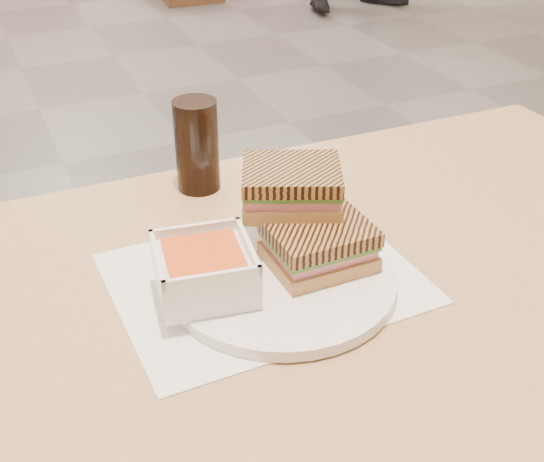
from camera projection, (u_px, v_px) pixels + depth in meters
name	position (u px, v px, depth m)	size (l,w,h in m)	color
main_table	(320.00, 345.00, 0.93)	(1.21, 0.71, 0.75)	tan
tray_liner	(264.00, 278.00, 0.86)	(0.36, 0.29, 0.00)	white
plate	(282.00, 280.00, 0.84)	(0.27, 0.27, 0.01)	white
soup_bowl	(204.00, 271.00, 0.80)	(0.12, 0.12, 0.06)	white
panini_lower	(319.00, 244.00, 0.85)	(0.12, 0.10, 0.05)	#BD7F47
panini_upper	(291.00, 187.00, 0.87)	(0.15, 0.14, 0.05)	#BD7F47
cola_glass	(197.00, 146.00, 1.03)	(0.06, 0.06, 0.14)	black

